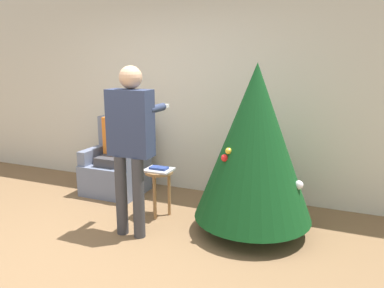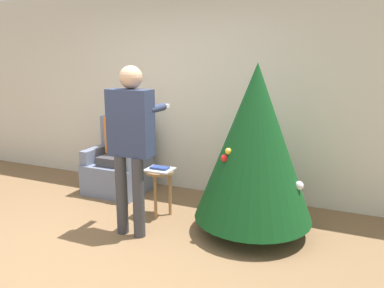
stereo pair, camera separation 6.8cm
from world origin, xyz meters
name	(u,v)px [view 1 (the left image)]	position (x,y,z in m)	size (l,w,h in m)	color
ground_plane	(83,264)	(0.00, 0.00, 0.00)	(14.00, 14.00, 0.00)	brown
wall_back	(183,93)	(0.00, 2.23, 1.35)	(8.00, 0.06, 2.70)	beige
christmas_tree	(255,143)	(1.24, 1.24, 0.97)	(1.22, 1.22, 1.77)	brown
armchair	(117,167)	(-0.77, 1.73, 0.34)	(0.77, 0.66, 1.01)	slate
person_seated	(115,145)	(-0.77, 1.70, 0.67)	(0.36, 0.46, 1.23)	#38383D
person_standing	(131,135)	(0.10, 0.72, 1.05)	(0.47, 0.57, 1.74)	#38383D
side_stool	(159,181)	(0.14, 1.22, 0.43)	(0.32, 0.32, 0.55)	#A37547
laptop	(159,170)	(0.14, 1.22, 0.56)	(0.31, 0.26, 0.02)	silver
book	(159,168)	(0.14, 1.22, 0.58)	(0.21, 0.11, 0.02)	navy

